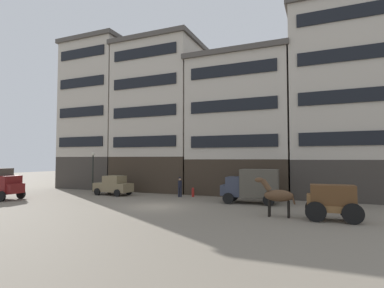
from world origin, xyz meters
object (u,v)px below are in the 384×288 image
Objects in this scene: pedestrian_officer at (180,186)px; sedan_dark at (113,185)px; streetlamp_curbside at (93,166)px; draft_horse at (277,195)px; cargo_wagon at (332,200)px; fire_hydrant_curbside at (193,192)px; delivery_truck_near at (252,185)px.

sedan_dark is at bearing -170.47° from pedestrian_officer.
streetlamp_curbside reaches higher than sedan_dark.
sedan_dark is at bearing 162.10° from draft_horse.
pedestrian_officer is 0.44× the size of streetlamp_curbside.
cargo_wagon is 1.65× the size of pedestrian_officer.
fire_hydrant_curbside is at bearing 12.89° from sedan_dark.
sedan_dark is (-18.74, 5.10, -0.23)m from cargo_wagon.
fire_hydrant_curbside is (-11.24, 6.81, -0.72)m from cargo_wagon.
draft_horse is at bearing -33.64° from pedestrian_officer.
delivery_truck_near is at bearing -18.78° from fire_hydrant_curbside.
pedestrian_officer is (-6.80, 1.34, -0.44)m from delivery_truck_near.
fire_hydrant_curbside is at bearing 161.22° from delivery_truck_near.
cargo_wagon is at bearing 0.04° from draft_horse.
sedan_dark is 7.71m from fire_hydrant_curbside.
cargo_wagon is at bearing -26.79° from pedestrian_officer.
streetlamp_curbside is (-19.83, 6.86, 1.40)m from draft_horse.
pedestrian_officer is 1.31m from fire_hydrant_curbside.
fire_hydrant_curbside is at bearing -0.21° from streetlamp_curbside.
sedan_dark is 0.92× the size of streetlamp_curbside.
delivery_truck_near is 5.36× the size of fire_hydrant_curbside.
fire_hydrant_curbside is (-5.79, 1.97, -1.00)m from delivery_truck_near.
streetlamp_curbside is at bearing 163.26° from cargo_wagon.
cargo_wagon reaches higher than fire_hydrant_curbside.
streetlamp_curbside is at bearing 179.79° from fire_hydrant_curbside.
streetlamp_curbside is (-10.54, 0.67, 1.69)m from pedestrian_officer.
sedan_dark is at bearing -167.11° from fire_hydrant_curbside.
delivery_truck_near is at bearing -6.61° from streetlamp_curbside.
cargo_wagon is 7.30m from delivery_truck_near.
streetlamp_curbside is 11.76m from fire_hydrant_curbside.
fire_hydrant_curbside is at bearing 148.78° from cargo_wagon.
pedestrian_officer is at bearing -3.63° from streetlamp_curbside.
streetlamp_curbside is 4.96× the size of fire_hydrant_curbside.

